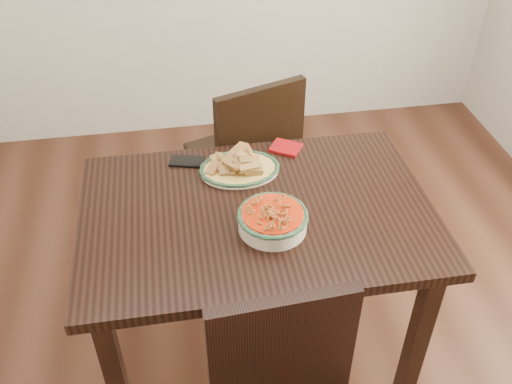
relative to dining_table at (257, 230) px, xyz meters
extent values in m
plane|color=#381D11|center=(0.02, 0.03, -0.65)|extent=(3.50, 3.50, 0.00)
cube|color=black|center=(0.00, 0.00, 0.08)|extent=(1.21, 0.81, 0.04)
cube|color=black|center=(-0.52, -0.32, -0.30)|extent=(0.06, 0.06, 0.71)
cube|color=black|center=(0.52, -0.32, -0.30)|extent=(0.06, 0.06, 0.71)
cube|color=black|center=(-0.52, 0.32, -0.30)|extent=(0.06, 0.06, 0.71)
cube|color=black|center=(0.52, 0.32, -0.30)|extent=(0.06, 0.06, 0.71)
cube|color=black|center=(0.05, 0.77, -0.22)|extent=(0.54, 0.54, 0.04)
cube|color=black|center=(0.15, 0.99, -0.45)|extent=(0.04, 0.04, 0.41)
cube|color=black|center=(-0.17, 0.87, -0.45)|extent=(0.04, 0.04, 0.41)
cube|color=black|center=(0.27, 0.67, -0.45)|extent=(0.04, 0.04, 0.41)
cube|color=black|center=(-0.05, 0.55, -0.45)|extent=(0.04, 0.04, 0.41)
cube|color=black|center=(0.11, 0.59, 0.02)|extent=(0.41, 0.18, 0.44)
cube|color=black|center=(-0.02, -0.52, 0.02)|extent=(0.42, 0.07, 0.44)
ellipsoid|color=#ECE2C7|center=(-0.03, 0.22, 0.11)|extent=(0.29, 0.22, 0.02)
ellipsoid|color=gold|center=(-0.03, 0.22, 0.11)|extent=(0.28, 0.21, 0.01)
torus|color=#1A3A23|center=(-0.03, 0.22, 0.11)|extent=(0.23, 0.23, 0.01)
cylinder|color=beige|center=(0.03, -0.10, 0.13)|extent=(0.22, 0.22, 0.06)
torus|color=#1B3D27|center=(0.03, -0.10, 0.15)|extent=(0.23, 0.23, 0.02)
cylinder|color=#B32708|center=(0.03, -0.10, 0.16)|extent=(0.20, 0.20, 0.01)
cube|color=black|center=(-0.21, 0.31, 0.10)|extent=(0.14, 0.10, 0.01)
cube|color=#990B0C|center=(0.17, 0.34, 0.10)|extent=(0.14, 0.14, 0.01)
camera|label=1|loc=(-0.25, -1.46, 1.36)|focal=40.00mm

